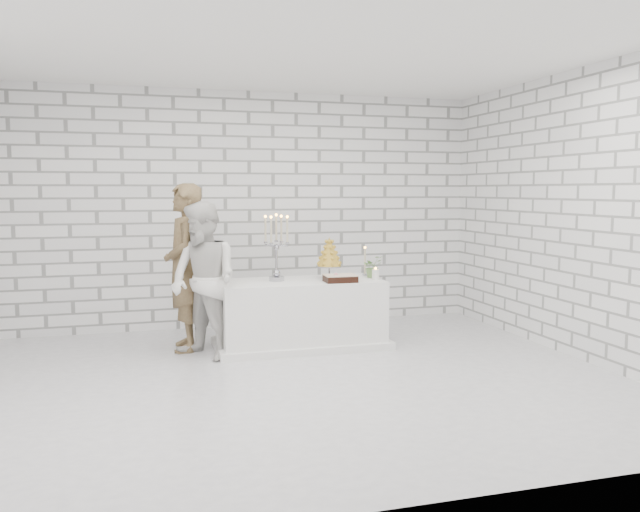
{
  "coord_description": "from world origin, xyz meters",
  "views": [
    {
      "loc": [
        -1.37,
        -5.6,
        1.75
      ],
      "look_at": [
        0.49,
        0.9,
        1.05
      ],
      "focal_mm": 35.65,
      "sensor_mm": 36.0,
      "label": 1
    }
  ],
  "objects_px": {
    "cake_table": "(301,313)",
    "croquembouche": "(329,258)",
    "groom": "(185,267)",
    "candelabra": "(276,247)",
    "bride": "(204,281)"
  },
  "relations": [
    {
      "from": "cake_table",
      "to": "croquembouche",
      "type": "xyz_separation_m",
      "value": [
        0.34,
        0.04,
        0.61
      ]
    },
    {
      "from": "groom",
      "to": "croquembouche",
      "type": "distance_m",
      "value": 1.61
    },
    {
      "from": "croquembouche",
      "to": "candelabra",
      "type": "bearing_deg",
      "value": 179.84
    },
    {
      "from": "cake_table",
      "to": "candelabra",
      "type": "xyz_separation_m",
      "value": [
        -0.27,
        0.04,
        0.75
      ]
    },
    {
      "from": "cake_table",
      "to": "croquembouche",
      "type": "distance_m",
      "value": 0.7
    },
    {
      "from": "candelabra",
      "to": "croquembouche",
      "type": "relative_size",
      "value": 1.58
    },
    {
      "from": "bride",
      "to": "croquembouche",
      "type": "relative_size",
      "value": 3.46
    },
    {
      "from": "bride",
      "to": "croquembouche",
      "type": "distance_m",
      "value": 1.47
    },
    {
      "from": "bride",
      "to": "croquembouche",
      "type": "xyz_separation_m",
      "value": [
        1.43,
        0.26,
        0.17
      ]
    },
    {
      "from": "croquembouche",
      "to": "cake_table",
      "type": "bearing_deg",
      "value": -173.23
    },
    {
      "from": "cake_table",
      "to": "croquembouche",
      "type": "height_order",
      "value": "croquembouche"
    },
    {
      "from": "groom",
      "to": "croquembouche",
      "type": "bearing_deg",
      "value": 84.84
    },
    {
      "from": "cake_table",
      "to": "bride",
      "type": "height_order",
      "value": "bride"
    },
    {
      "from": "candelabra",
      "to": "croquembouche",
      "type": "height_order",
      "value": "candelabra"
    },
    {
      "from": "bride",
      "to": "croquembouche",
      "type": "bearing_deg",
      "value": 64.76
    }
  ]
}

